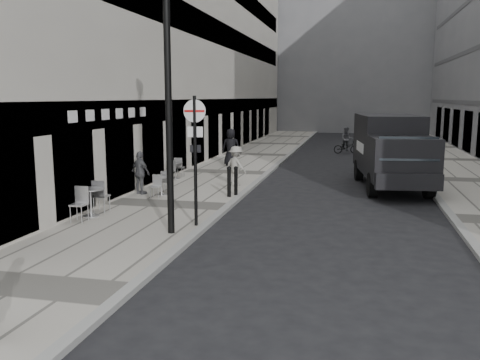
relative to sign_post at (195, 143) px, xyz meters
The scene contains 16 objects.
sidewalk 10.64m from the sign_post, 99.99° to the left, with size 4.00×60.00×0.12m, color #ACA69B.
far_sidewalk 13.95m from the sign_post, 48.00° to the left, with size 4.00×60.00×0.12m, color #ACA69B.
building_left 18.88m from the sign_post, 109.13° to the left, with size 4.00×45.00×18.00m, color beige.
building_far 49.01m from the sign_post, 87.98° to the left, with size 24.00×16.00×22.00m, color slate.
sign_post is the anchor object (origin of this frame).
lamppost 1.80m from the sign_post, 113.98° to the right, with size 0.31×0.31×6.84m.
bollard_near 4.93m from the sign_post, 89.38° to the left, with size 0.13×0.13×0.98m, color black.
bollard_far 4.57m from the sign_post, 91.51° to the left, with size 0.14×0.14×1.02m, color black.
panel_van 9.94m from the sign_post, 55.11° to the left, with size 3.05×6.46×2.93m.
cyclist 21.04m from the sign_post, 79.90° to the left, with size 1.67×0.75×1.74m.
pedestrian_a 5.42m from the sign_post, 130.72° to the left, with size 0.93×0.39×1.59m, color #57575C.
pedestrian_b 6.70m from the sign_post, 93.51° to the left, with size 1.04×0.60×1.60m, color gray.
pedestrian_c 12.58m from the sign_post, 99.43° to the left, with size 0.95×0.62×1.94m, color black.
cafe_table_near 3.85m from the sign_post, behind, with size 0.78×1.75×1.00m.
cafe_table_mid 8.54m from the sign_post, 114.07° to the left, with size 0.68×1.52×0.87m.
cafe_table_far 5.11m from the sign_post, 123.21° to the left, with size 0.63×1.42×0.81m.
Camera 1 is at (4.07, -5.40, 3.66)m, focal length 38.00 mm.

